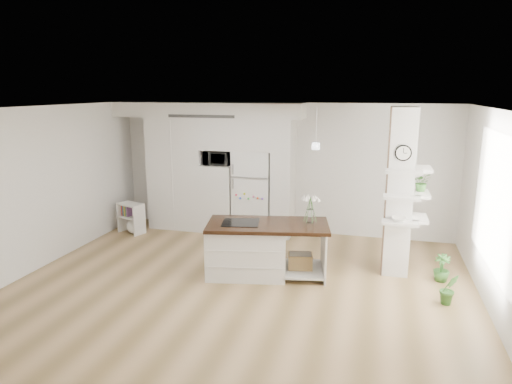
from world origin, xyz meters
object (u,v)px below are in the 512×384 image
(kitchen_island, at_px, (254,248))
(floor_plant_a, at_px, (449,289))
(bookshelf, at_px, (132,220))
(refrigerator, at_px, (254,192))

(kitchen_island, height_order, floor_plant_a, kitchen_island)
(kitchen_island, height_order, bookshelf, kitchen_island)
(refrigerator, height_order, kitchen_island, refrigerator)
(kitchen_island, bearing_deg, refrigerator, 94.32)
(refrigerator, relative_size, kitchen_island, 0.84)
(refrigerator, xyz_separation_m, floor_plant_a, (3.52, -2.48, -0.65))
(refrigerator, xyz_separation_m, kitchen_island, (0.60, -2.15, -0.42))
(bookshelf, distance_m, floor_plant_a, 6.23)
(refrigerator, relative_size, bookshelf, 2.75)
(refrigerator, relative_size, floor_plant_a, 3.85)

